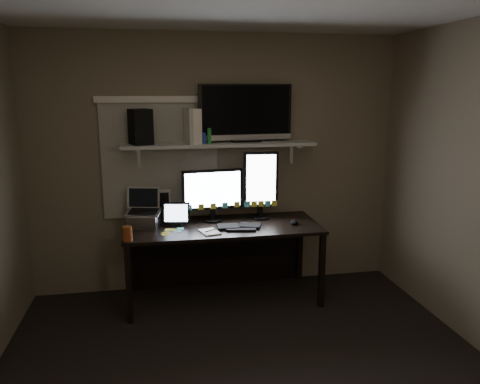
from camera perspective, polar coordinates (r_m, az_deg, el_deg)
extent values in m
plane|color=#6F6450|center=(4.62, -2.82, 3.42)|extent=(3.60, 0.00, 3.60)
cube|color=#B0AC9E|center=(4.56, -9.69, 3.78)|extent=(1.10, 0.02, 1.10)
cube|color=black|center=(4.37, -2.09, -4.27)|extent=(1.80, 0.75, 0.03)
cube|color=black|center=(4.82, -2.68, -7.24)|extent=(1.80, 0.02, 0.70)
cube|color=black|center=(4.15, -13.40, -10.92)|extent=(0.05, 0.05, 0.70)
cube|color=black|center=(4.39, 9.93, -9.43)|extent=(0.05, 0.05, 0.70)
cube|color=black|center=(4.77, -13.02, -7.77)|extent=(0.05, 0.05, 0.70)
cube|color=black|center=(4.98, 7.26, -6.66)|extent=(0.05, 0.05, 0.70)
cube|color=#B0AFAB|center=(4.42, -2.55, 5.83)|extent=(1.80, 0.35, 0.03)
cube|color=black|center=(4.46, -3.36, -0.35)|extent=(0.59, 0.13, 0.51)
cube|color=black|center=(4.53, 2.55, 0.87)|extent=(0.34, 0.08, 0.67)
cube|color=black|center=(4.30, -0.11, -4.20)|extent=(0.43, 0.23, 0.02)
ellipsoid|color=black|center=(4.43, 6.59, -3.65)|extent=(0.10, 0.13, 0.04)
cube|color=silver|center=(4.16, -3.74, -4.88)|extent=(0.19, 0.23, 0.01)
cube|color=black|center=(4.36, -7.81, -2.69)|extent=(0.27, 0.15, 0.22)
cube|color=black|center=(4.56, -10.11, -1.63)|extent=(0.24, 0.13, 0.30)
cube|color=silver|center=(4.37, -11.68, -2.00)|extent=(0.36, 0.31, 0.35)
cylinder|color=brown|center=(4.03, -13.58, -4.95)|extent=(0.09, 0.09, 0.12)
cube|color=black|center=(4.49, 0.68, 9.59)|extent=(0.91, 0.23, 0.54)
cube|color=silver|center=(4.37, -5.80, 8.01)|extent=(0.15, 0.28, 0.32)
cube|color=black|center=(4.35, -12.03, 7.78)|extent=(0.23, 0.26, 0.32)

